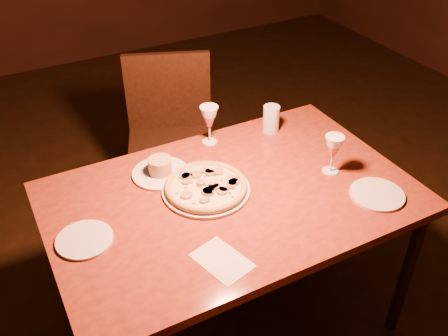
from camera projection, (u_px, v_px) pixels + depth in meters
name	position (u px, v px, depth m)	size (l,w,h in m)	color
floor	(259.00, 320.00, 2.44)	(7.00, 7.00, 0.00)	black
dining_table	(232.00, 207.00, 2.04)	(1.46, 0.94, 0.78)	#93381F
chair_far	(171.00, 135.00, 2.79)	(0.61, 0.61, 0.98)	black
pizza_plate	(206.00, 187.00, 2.01)	(0.36, 0.36, 0.04)	silver
ramekin_saucer	(160.00, 169.00, 2.10)	(0.24, 0.24, 0.08)	silver
wine_glass_far	(209.00, 125.00, 2.26)	(0.08, 0.08, 0.19)	#C05B50
wine_glass_right	(333.00, 154.00, 2.08)	(0.08, 0.08, 0.17)	#C05B50
water_tumbler	(271.00, 119.00, 2.36)	(0.08, 0.08, 0.13)	silver
side_plate_left	(85.00, 240.00, 1.78)	(0.20, 0.20, 0.01)	silver
side_plate_near	(377.00, 194.00, 1.99)	(0.22, 0.22, 0.01)	silver
menu_card	(222.00, 260.00, 1.71)	(0.14, 0.20, 0.00)	beige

